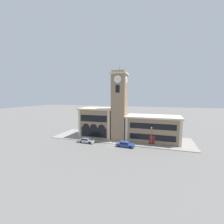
{
  "coord_description": "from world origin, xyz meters",
  "views": [
    {
      "loc": [
        11.87,
        -39.44,
        13.74
      ],
      "look_at": [
        -1.7,
        2.94,
        8.87
      ],
      "focal_mm": 24.0,
      "sensor_mm": 36.0,
      "label": 1
    }
  ],
  "objects_px": {
    "parked_car_near": "(86,140)",
    "parked_car_mid": "(125,144)",
    "street_lamp": "(151,134)",
    "fire_hydrant": "(91,139)"
  },
  "relations": [
    {
      "from": "parked_car_mid",
      "to": "street_lamp",
      "type": "height_order",
      "value": "street_lamp"
    },
    {
      "from": "street_lamp",
      "to": "fire_hydrant",
      "type": "height_order",
      "value": "street_lamp"
    },
    {
      "from": "parked_car_near",
      "to": "street_lamp",
      "type": "height_order",
      "value": "street_lamp"
    },
    {
      "from": "parked_car_near",
      "to": "parked_car_mid",
      "type": "relative_size",
      "value": 0.99
    },
    {
      "from": "street_lamp",
      "to": "parked_car_mid",
      "type": "bearing_deg",
      "value": -164.13
    },
    {
      "from": "parked_car_mid",
      "to": "street_lamp",
      "type": "bearing_deg",
      "value": 19.37
    },
    {
      "from": "fire_hydrant",
      "to": "parked_car_near",
      "type": "bearing_deg",
      "value": -109.58
    },
    {
      "from": "fire_hydrant",
      "to": "street_lamp",
      "type": "bearing_deg",
      "value": 0.85
    },
    {
      "from": "parked_car_mid",
      "to": "fire_hydrant",
      "type": "xyz_separation_m",
      "value": [
        -11.07,
        1.63,
        -0.17
      ]
    },
    {
      "from": "parked_car_near",
      "to": "parked_car_mid",
      "type": "bearing_deg",
      "value": 3.5
    }
  ]
}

